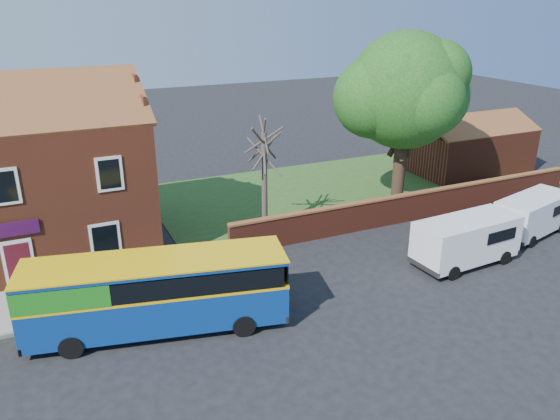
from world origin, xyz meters
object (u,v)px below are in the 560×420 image
bus (149,292)px  van_far (533,214)px  large_tree (404,94)px  van_near (466,239)px

bus → van_far: size_ratio=1.94×
bus → large_tree: large_tree is taller
bus → van_near: bus is taller
van_near → large_tree: (1.84, 7.82, 5.30)m
van_near → van_far: bearing=8.6°
bus → large_tree: 18.38m
van_far → large_tree: (-3.65, 6.65, 5.38)m
van_near → bus: bearing=174.2°
van_near → large_tree: large_tree is taller
bus → large_tree: (16.17, 7.24, 4.90)m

